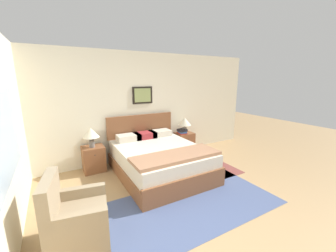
{
  "coord_description": "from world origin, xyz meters",
  "views": [
    {
      "loc": [
        -1.74,
        -1.81,
        1.98
      ],
      "look_at": [
        0.19,
        1.59,
        1.08
      ],
      "focal_mm": 22.0,
      "sensor_mm": 36.0,
      "label": 1
    }
  ],
  "objects_px": {
    "bed": "(159,159)",
    "nightstand_near_window": "(94,159)",
    "table_lamp_near_window": "(91,134)",
    "nightstand_by_door": "(184,143)",
    "armchair": "(75,221)",
    "table_lamp_by_door": "(185,122)"
  },
  "relations": [
    {
      "from": "nightstand_by_door",
      "to": "table_lamp_by_door",
      "type": "height_order",
      "value": "table_lamp_by_door"
    },
    {
      "from": "nightstand_by_door",
      "to": "table_lamp_near_window",
      "type": "height_order",
      "value": "table_lamp_near_window"
    },
    {
      "from": "nightstand_near_window",
      "to": "nightstand_by_door",
      "type": "height_order",
      "value": "same"
    },
    {
      "from": "bed",
      "to": "table_lamp_by_door",
      "type": "height_order",
      "value": "bed"
    },
    {
      "from": "armchair",
      "to": "table_lamp_near_window",
      "type": "distance_m",
      "value": 2.14
    },
    {
      "from": "bed",
      "to": "armchair",
      "type": "xyz_separation_m",
      "value": [
        -1.75,
        -1.2,
        -0.02
      ]
    },
    {
      "from": "bed",
      "to": "nightstand_near_window",
      "type": "bearing_deg",
      "value": 145.31
    },
    {
      "from": "nightstand_near_window",
      "to": "table_lamp_by_door",
      "type": "bearing_deg",
      "value": -0.61
    },
    {
      "from": "nightstand_by_door",
      "to": "table_lamp_near_window",
      "type": "bearing_deg",
      "value": -179.4
    },
    {
      "from": "nightstand_by_door",
      "to": "nightstand_near_window",
      "type": "bearing_deg",
      "value": 180.0
    },
    {
      "from": "armchair",
      "to": "nightstand_near_window",
      "type": "relative_size",
      "value": 1.64
    },
    {
      "from": "table_lamp_near_window",
      "to": "table_lamp_by_door",
      "type": "distance_m",
      "value": 2.37
    },
    {
      "from": "nightstand_near_window",
      "to": "table_lamp_near_window",
      "type": "bearing_deg",
      "value": -121.05
    },
    {
      "from": "armchair",
      "to": "table_lamp_near_window",
      "type": "bearing_deg",
      "value": 174.53
    },
    {
      "from": "bed",
      "to": "table_lamp_near_window",
      "type": "relative_size",
      "value": 4.96
    },
    {
      "from": "nightstand_near_window",
      "to": "table_lamp_near_window",
      "type": "height_order",
      "value": "table_lamp_near_window"
    },
    {
      "from": "nightstand_by_door",
      "to": "table_lamp_by_door",
      "type": "xyz_separation_m",
      "value": [
        -0.02,
        -0.03,
        0.57
      ]
    },
    {
      "from": "armchair",
      "to": "table_lamp_by_door",
      "type": "bearing_deg",
      "value": 134.37
    },
    {
      "from": "bed",
      "to": "nightstand_by_door",
      "type": "xyz_separation_m",
      "value": [
        1.18,
        0.82,
        -0.05
      ]
    },
    {
      "from": "bed",
      "to": "nightstand_by_door",
      "type": "bearing_deg",
      "value": 34.69
    },
    {
      "from": "armchair",
      "to": "table_lamp_near_window",
      "type": "xyz_separation_m",
      "value": [
        0.55,
        2.0,
        0.54
      ]
    },
    {
      "from": "armchair",
      "to": "table_lamp_by_door",
      "type": "height_order",
      "value": "table_lamp_by_door"
    }
  ]
}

